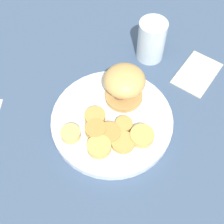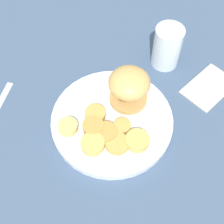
# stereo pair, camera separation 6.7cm
# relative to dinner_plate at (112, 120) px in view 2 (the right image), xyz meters

# --- Properties ---
(ground_plane) EXTENTS (4.00, 4.00, 0.00)m
(ground_plane) POSITION_rel_dinner_plate_xyz_m (0.00, 0.00, -0.01)
(ground_plane) COLOR #3D5170
(dinner_plate) EXTENTS (0.27, 0.27, 0.02)m
(dinner_plate) POSITION_rel_dinner_plate_xyz_m (0.00, 0.00, 0.00)
(dinner_plate) COLOR white
(dinner_plate) RESTS_ON ground_plane
(sandwich) EXTENTS (0.09, 0.10, 0.09)m
(sandwich) POSITION_rel_dinner_plate_xyz_m (0.00, -0.06, 0.06)
(sandwich) COLOR tan
(sandwich) RESTS_ON dinner_plate
(potato_round_0) EXTENTS (0.04, 0.04, 0.02)m
(potato_round_0) POSITION_rel_dinner_plate_xyz_m (0.06, 0.08, 0.02)
(potato_round_0) COLOR #DBB766
(potato_round_0) RESTS_ON dinner_plate
(potato_round_1) EXTENTS (0.05, 0.05, 0.01)m
(potato_round_1) POSITION_rel_dinner_plate_xyz_m (-0.05, 0.05, 0.02)
(potato_round_1) COLOR tan
(potato_round_1) RESTS_ON dinner_plate
(potato_round_2) EXTENTS (0.05, 0.05, 0.02)m
(potato_round_2) POSITION_rel_dinner_plate_xyz_m (-0.01, 0.08, 0.02)
(potato_round_2) COLOR tan
(potato_round_2) RESTS_ON dinner_plate
(potato_round_3) EXTENTS (0.04, 0.04, 0.01)m
(potato_round_3) POSITION_rel_dinner_plate_xyz_m (-0.03, 0.01, 0.02)
(potato_round_3) COLOR tan
(potato_round_3) RESTS_ON dinner_plate
(potato_round_4) EXTENTS (0.05, 0.05, 0.01)m
(potato_round_4) POSITION_rel_dinner_plate_xyz_m (-0.01, 0.04, 0.02)
(potato_round_4) COLOR #BC8942
(potato_round_4) RESTS_ON dinner_plate
(potato_round_5) EXTENTS (0.05, 0.05, 0.02)m
(potato_round_5) POSITION_rel_dinner_plate_xyz_m (0.02, 0.04, 0.02)
(potato_round_5) COLOR #BC8942
(potato_round_5) RESTS_ON dinner_plate
(potato_round_6) EXTENTS (0.05, 0.05, 0.02)m
(potato_round_6) POSITION_rel_dinner_plate_xyz_m (-0.08, 0.02, 0.02)
(potato_round_6) COLOR tan
(potato_round_6) RESTS_ON dinner_plate
(potato_round_7) EXTENTS (0.05, 0.05, 0.02)m
(potato_round_7) POSITION_rel_dinner_plate_xyz_m (0.03, 0.02, 0.02)
(potato_round_7) COLOR tan
(potato_round_7) RESTS_ON dinner_plate
(drinking_glass) EXTENTS (0.07, 0.07, 0.11)m
(drinking_glass) POSITION_rel_dinner_plate_xyz_m (-0.00, -0.23, 0.04)
(drinking_glass) COLOR silver
(drinking_glass) RESTS_ON ground_plane
(napkin) EXTENTS (0.10, 0.14, 0.01)m
(napkin) POSITION_rel_dinner_plate_xyz_m (-0.13, -0.22, -0.01)
(napkin) COLOR beige
(napkin) RESTS_ON ground_plane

